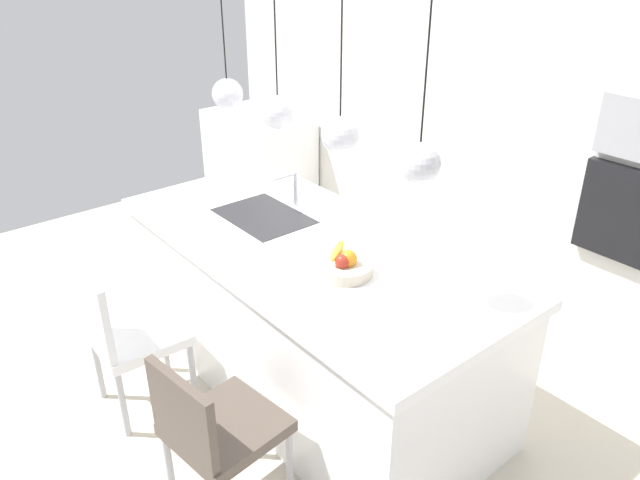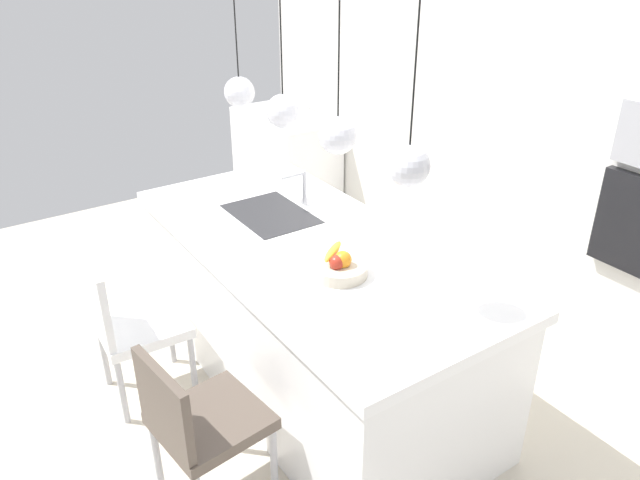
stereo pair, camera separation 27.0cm
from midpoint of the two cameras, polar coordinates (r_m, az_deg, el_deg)
floor at (r=3.86m, az=-3.01°, el=-12.62°), size 6.60×6.60×0.00m
back_wall at (r=4.31m, az=14.73°, el=10.54°), size 6.00×0.10×2.60m
kitchen_island at (r=3.58m, az=-3.20°, el=-6.83°), size 2.39×1.10×0.93m
sink_basin at (r=3.67m, az=-7.33°, el=2.10°), size 0.56×0.40×0.02m
faucet at (r=3.71m, az=-4.69°, el=5.05°), size 0.02×0.17×0.22m
fruit_bowl at (r=3.01m, az=-0.29°, el=-2.38°), size 0.28×0.28×0.14m
side_counter at (r=6.03m, az=-6.98°, el=7.26°), size 1.10×0.60×0.87m
oven at (r=3.91m, az=24.80°, el=2.02°), size 0.56×0.08×0.56m
chair_near at (r=3.56m, az=-19.64°, el=-8.07°), size 0.46×0.48×0.92m
chair_middle at (r=2.88m, az=-12.52°, el=-16.70°), size 0.50×0.51×0.86m
pendant_light_left at (r=3.71m, az=-10.67°, el=13.10°), size 0.18×0.18×0.78m
pendant_light_center_left at (r=3.29m, az=-6.32°, el=11.65°), size 0.18×0.18×0.78m
pendant_light_center_right at (r=2.91m, az=-0.83°, el=9.71°), size 0.18×0.18×0.78m
pendant_light_right at (r=2.56m, az=6.15°, el=7.09°), size 0.18×0.18×0.78m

